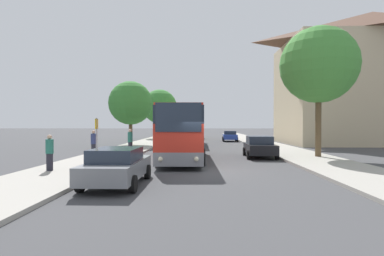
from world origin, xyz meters
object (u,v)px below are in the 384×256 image
bus_front (182,132)px  bus_rear (191,128)px  parked_car_left_curb (117,166)px  parked_car_right_near (260,146)px  bus_stop_sign (97,135)px  tree_left_near (131,103)px  bus_middle (189,129)px  tree_right_near (319,65)px  parked_car_right_far (230,136)px  tree_left_far (160,107)px  pedestrian_walking_back (93,143)px  pedestrian_waiting_near (130,141)px  pedestrian_waiting_far (50,153)px

bus_front → bus_rear: bearing=88.8°
parked_car_left_curb → parked_car_right_near: (7.50, 9.99, 0.03)m
bus_stop_sign → tree_left_near: (-1.56, 15.18, 2.92)m
bus_middle → parked_car_left_curb: (-1.98, -22.75, -1.06)m
bus_middle → tree_left_near: tree_left_near is taller
bus_middle → tree_left_near: size_ratio=1.54×
bus_front → tree_left_near: (-6.39, 12.27, 2.83)m
bus_stop_sign → tree_right_near: tree_right_near is taller
tree_right_near → bus_stop_sign: bearing=-165.8°
bus_stop_sign → bus_rear: bearing=81.5°
parked_car_left_curb → parked_car_right_near: size_ratio=1.03×
bus_rear → parked_car_right_far: bearing=-47.2°
parked_car_right_near → parked_car_right_far: (-0.16, 20.00, -0.03)m
parked_car_right_far → tree_left_far: tree_left_far is taller
parked_car_right_far → tree_right_near: 21.79m
tree_left_near → parked_car_right_far: bearing=37.7°
bus_front → tree_right_near: (9.41, 0.69, 4.60)m
bus_front → tree_right_near: 10.49m
bus_front → pedestrian_walking_back: bearing=175.9°
bus_stop_sign → pedestrian_waiting_near: bearing=80.9°
bus_rear → parked_car_right_near: size_ratio=2.59×
bus_stop_sign → bus_front: bearing=31.1°
pedestrian_waiting_near → tree_right_near: (13.43, -1.36, 5.35)m
parked_car_right_far → tree_left_near: 15.33m
parked_car_right_far → pedestrian_waiting_far: bearing=69.7°
bus_rear → bus_stop_sign: 30.99m
bus_rear → tree_right_near: (9.65, -27.04, 4.65)m
bus_middle → pedestrian_waiting_near: 12.70m
parked_car_left_curb → pedestrian_walking_back: bearing=115.5°
bus_stop_sign → pedestrian_waiting_far: 3.47m
parked_car_left_curb → tree_right_near: size_ratio=0.48×
parked_car_right_far → tree_left_far: (-10.55, 5.83, 4.42)m
parked_car_right_near → pedestrian_walking_back: bearing=7.6°
bus_rear → tree_left_far: bearing=-171.7°
bus_stop_sign → pedestrian_waiting_near: 5.08m
bus_rear → parked_car_right_near: bearing=-76.0°
tree_left_near → tree_right_near: tree_right_near is taller
bus_front → tree_left_near: size_ratio=1.62×
parked_car_left_curb → parked_car_right_far: 30.88m
bus_rear → tree_right_near: size_ratio=1.21×
tree_left_far → parked_car_right_near: bearing=-67.5°
bus_rear → bus_front: bearing=-87.8°
parked_car_right_far → tree_left_near: (-11.73, -9.06, 3.92)m
bus_rear → parked_car_left_curb: (-1.76, -36.39, -1.04)m
bus_rear → parked_car_left_curb: size_ratio=2.51×
pedestrian_walking_back → tree_right_near: 16.48m
tree_left_far → tree_right_near: tree_right_near is taller
bus_front → parked_car_right_near: size_ratio=2.68×
pedestrian_waiting_near → tree_right_near: tree_right_near is taller
parked_car_right_far → pedestrian_walking_back: pedestrian_walking_back is taller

